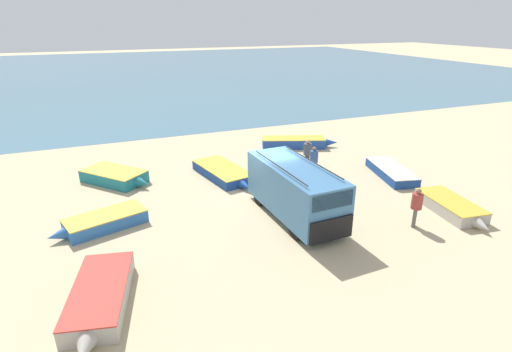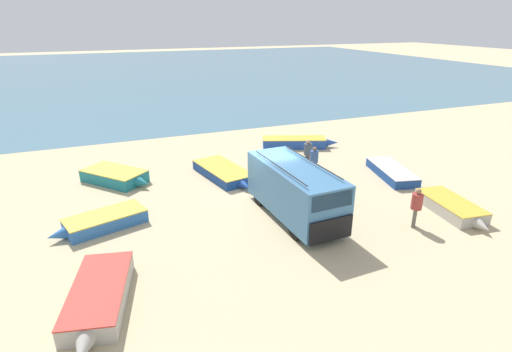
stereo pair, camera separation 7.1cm
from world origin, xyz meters
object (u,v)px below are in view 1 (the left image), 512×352
(fisherman_0, at_px, (417,204))
(fishing_rowboat_2, at_px, (390,171))
(fisherman_2, at_px, (314,159))
(fisherman_1, at_px, (307,151))
(fishing_rowboat_1, at_px, (296,142))
(fishing_rowboat_4, at_px, (103,222))
(parked_van, at_px, (295,190))
(fishing_rowboat_5, at_px, (452,207))
(fishing_rowboat_6, at_px, (116,176))
(fishing_rowboat_3, at_px, (100,298))
(fishing_rowboat_0, at_px, (224,172))

(fisherman_0, bearing_deg, fishing_rowboat_2, 105.75)
(fisherman_2, bearing_deg, fisherman_1, -169.63)
(fishing_rowboat_2, bearing_deg, fishing_rowboat_1, 33.78)
(fishing_rowboat_4, distance_m, fisherman_0, 12.45)
(parked_van, height_order, fishing_rowboat_1, parked_van)
(fishing_rowboat_1, height_order, fishing_rowboat_5, fishing_rowboat_1)
(fishing_rowboat_6, bearing_deg, parked_van, 3.48)
(parked_van, relative_size, fisherman_0, 3.31)
(fishing_rowboat_3, bearing_deg, fisherman_1, 137.95)
(fishing_rowboat_0, relative_size, fishing_rowboat_3, 1.09)
(fishing_rowboat_5, bearing_deg, fishing_rowboat_6, -117.38)
(parked_van, relative_size, fishing_rowboat_0, 1.14)
(fishing_rowboat_2, bearing_deg, fisherman_0, 163.47)
(fishing_rowboat_2, relative_size, fisherman_1, 2.68)
(fishing_rowboat_4, distance_m, fisherman_2, 10.71)
(fisherman_0, xyz_separation_m, fisherman_2, (-1.01, 6.31, -0.01))
(fishing_rowboat_2, relative_size, fishing_rowboat_5, 1.18)
(fishing_rowboat_2, distance_m, fishing_rowboat_3, 15.64)
(fisherman_2, bearing_deg, fisherman_0, 32.86)
(parked_van, xyz_separation_m, fishing_rowboat_6, (-6.67, 6.85, -0.93))
(fishing_rowboat_2, height_order, fishing_rowboat_5, fishing_rowboat_5)
(fishing_rowboat_6, relative_size, fisherman_2, 2.23)
(fishing_rowboat_3, xyz_separation_m, fishing_rowboat_5, (14.24, 0.69, -0.03))
(parked_van, distance_m, fishing_rowboat_0, 5.70)
(parked_van, xyz_separation_m, fisherman_0, (4.05, -2.57, -0.25))
(parked_van, bearing_deg, fishing_rowboat_5, 68.59)
(fishing_rowboat_2, distance_m, fishing_rowboat_6, 14.33)
(fishing_rowboat_1, bearing_deg, fishing_rowboat_5, -59.71)
(fishing_rowboat_1, bearing_deg, fishing_rowboat_4, -130.33)
(fisherman_1, bearing_deg, fisherman_2, 72.58)
(parked_van, xyz_separation_m, fishing_rowboat_4, (-7.50, 2.02, -0.96))
(fishing_rowboat_1, bearing_deg, fisherman_1, -88.24)
(fishing_rowboat_4, bearing_deg, fishing_rowboat_6, -116.61)
(fishing_rowboat_2, bearing_deg, fishing_rowboat_6, 85.49)
(fishing_rowboat_3, relative_size, fishing_rowboat_6, 1.20)
(fishing_rowboat_3, xyz_separation_m, fishing_rowboat_4, (0.31, 4.94, -0.03))
(fishing_rowboat_1, distance_m, fisherman_0, 11.28)
(fishing_rowboat_6, relative_size, fisherman_1, 2.19)
(fishing_rowboat_2, height_order, fishing_rowboat_6, fishing_rowboat_6)
(fishing_rowboat_1, relative_size, fishing_rowboat_5, 1.29)
(fishing_rowboat_1, bearing_deg, fisherman_0, -72.02)
(fishing_rowboat_0, height_order, fishing_rowboat_5, fishing_rowboat_5)
(fishing_rowboat_0, bearing_deg, fishing_rowboat_1, 106.81)
(fishing_rowboat_6, bearing_deg, fisherman_0, 7.95)
(fishing_rowboat_6, relative_size, fisherman_0, 2.22)
(parked_van, bearing_deg, fishing_rowboat_1, 149.61)
(fishing_rowboat_3, relative_size, fishing_rowboat_4, 1.15)
(fishing_rowboat_5, relative_size, fisherman_1, 2.27)
(fishing_rowboat_5, xyz_separation_m, fisherman_2, (-3.39, 5.96, 0.71))
(fishing_rowboat_1, distance_m, fishing_rowboat_2, 6.75)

